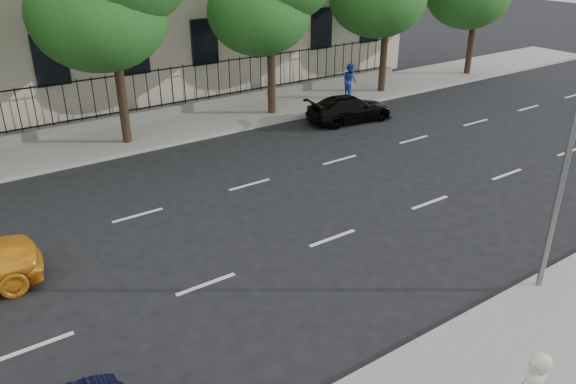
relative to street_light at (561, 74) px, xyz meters
name	(u,v)px	position (x,y,z in m)	size (l,w,h in m)	color
ground	(396,279)	(-2.50, 1.77, -5.15)	(120.00, 120.00, 0.00)	black
near_sidewalk	(541,370)	(-2.50, -2.23, -5.07)	(60.00, 4.00, 0.15)	gray
far_sidewalk	(166,129)	(-2.50, 15.77, -5.07)	(60.00, 4.00, 0.15)	gray
lane_markings	(287,209)	(-2.50, 6.52, -5.14)	(49.60, 4.62, 0.01)	silver
iron_fence	(149,107)	(-2.50, 17.47, -4.50)	(30.00, 0.50, 2.20)	slate
street_light	(561,74)	(0.00, 0.00, 0.00)	(0.25, 3.32, 8.05)	slate
black_sedan	(350,109)	(4.90, 12.21, -4.56)	(1.66, 4.08, 1.18)	black
pedestrian_far	(350,80)	(7.24, 14.96, -4.14)	(0.83, 0.65, 1.71)	#1F379C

